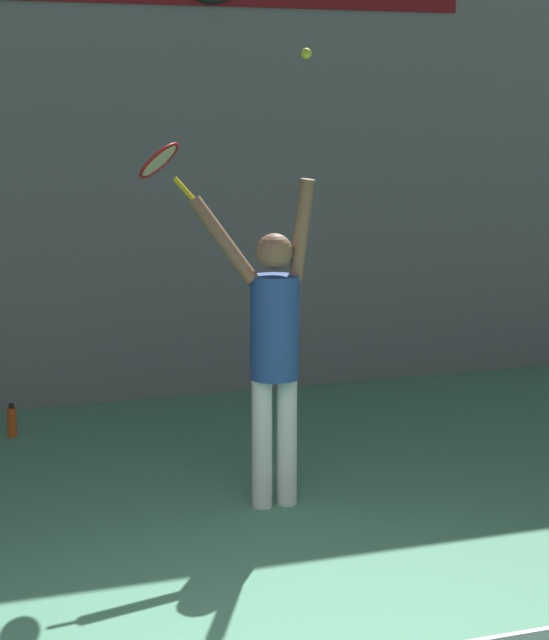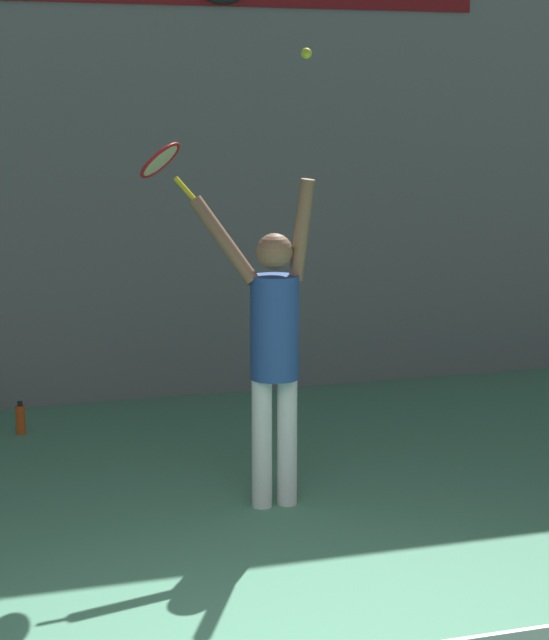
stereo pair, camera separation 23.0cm
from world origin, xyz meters
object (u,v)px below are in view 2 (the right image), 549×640
at_px(tennis_player, 273,341).
at_px(tennis_racket, 162,162).
at_px(tennis_ball, 306,53).
at_px(water_bottle, 21,419).

relative_size(tennis_player, tennis_racket, 5.20).
bearing_deg(tennis_player, tennis_ball, -12.56).
bearing_deg(water_bottle, tennis_racket, -66.17).
bearing_deg(tennis_player, tennis_racket, 148.34).
bearing_deg(tennis_racket, water_bottle, 113.83).
distance_m(tennis_player, tennis_racket, 1.32).
bearing_deg(tennis_racket, tennis_ball, -27.56).
relative_size(tennis_racket, water_bottle, 1.54).
xyz_separation_m(tennis_ball, water_bottle, (-1.60, 2.21, -2.73)).
xyz_separation_m(tennis_player, tennis_racket, (-0.61, 0.38, 1.11)).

